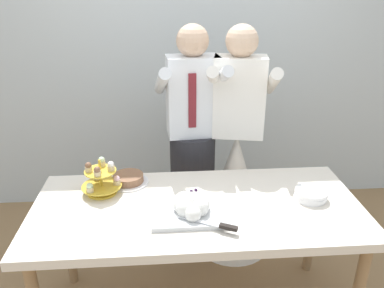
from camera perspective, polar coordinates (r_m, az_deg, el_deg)
rear_wall at (r=3.24m, az=-1.42°, el=15.25°), size 5.20×0.10×2.90m
dessert_table at (r=2.15m, az=0.78°, el=-10.76°), size 1.80×0.80×0.78m
cupcake_stand at (r=2.25m, az=-13.42°, el=-5.20°), size 0.23×0.23×0.21m
main_cake_tray at (r=2.02m, az=-0.05°, el=-9.34°), size 0.42×0.37×0.12m
plate_stack at (r=2.26m, az=17.34°, el=-7.20°), size 0.18×0.18×0.05m
round_cake at (r=2.35m, az=-9.48°, el=-5.20°), size 0.24×0.24×0.06m
person_groom at (r=2.72m, az=0.07°, el=-1.87°), size 0.50×0.52×1.66m
person_bride at (r=2.81m, az=6.46°, el=-4.98°), size 0.57×0.56×1.66m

